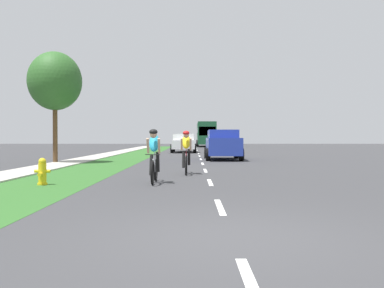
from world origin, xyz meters
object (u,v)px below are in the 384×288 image
at_px(pickup_white, 183,143).
at_px(sedan_silver, 185,142).
at_px(bus_dark_green, 205,133).
at_px(street_tree_near, 54,81).
at_px(suv_blue, 222,144).
at_px(cyclist_trailing, 185,152).
at_px(fire_hydrant_yellow, 41,172).
at_px(cyclist_lead, 153,156).

relative_size(pickup_white, sedan_silver, 1.19).
height_order(bus_dark_green, street_tree_near, street_tree_near).
distance_m(pickup_white, bus_dark_green, 24.12).
xyz_separation_m(suv_blue, street_tree_near, (-9.01, -3.39, 3.31)).
relative_size(cyclist_trailing, street_tree_near, 0.30).
distance_m(fire_hydrant_yellow, cyclist_lead, 3.18).
bearing_deg(cyclist_lead, suv_blue, 76.97).
relative_size(bus_dark_green, street_tree_near, 2.00).
bearing_deg(cyclist_trailing, suv_blue, 78.12).
height_order(fire_hydrant_yellow, bus_dark_green, bus_dark_green).
xyz_separation_m(cyclist_lead, pickup_white, (0.37, 24.68, 0.02)).
distance_m(cyclist_lead, cyclist_trailing, 3.10).
xyz_separation_m(sedan_silver, bus_dark_green, (2.79, 11.33, 1.21)).
bearing_deg(suv_blue, fire_hydrant_yellow, -114.60).
distance_m(cyclist_trailing, sedan_silver, 34.31).
bearing_deg(cyclist_trailing, bus_dark_green, 87.17).
relative_size(fire_hydrant_yellow, sedan_silver, 0.18).
xyz_separation_m(suv_blue, pickup_white, (-2.60, 11.84, -0.12)).
xyz_separation_m(cyclist_lead, bus_dark_green, (3.15, 48.61, 1.17)).
relative_size(cyclist_trailing, pickup_white, 0.34).
height_order(fire_hydrant_yellow, cyclist_trailing, cyclist_trailing).
relative_size(cyclist_lead, cyclist_trailing, 1.00).
relative_size(fire_hydrant_yellow, street_tree_near, 0.13).
bearing_deg(pickup_white, street_tree_near, -112.82).
bearing_deg(street_tree_near, bus_dark_green, 76.79).
bearing_deg(fire_hydrant_yellow, sedan_silver, 84.74).
relative_size(cyclist_trailing, sedan_silver, 0.40).
height_order(pickup_white, street_tree_near, street_tree_near).
bearing_deg(fire_hydrant_yellow, cyclist_lead, 8.22).
bearing_deg(fire_hydrant_yellow, pickup_white, 82.11).
bearing_deg(fire_hydrant_yellow, street_tree_near, 106.48).
height_order(suv_blue, pickup_white, suv_blue).
height_order(cyclist_trailing, bus_dark_green, bus_dark_green).
height_order(suv_blue, street_tree_near, street_tree_near).
height_order(fire_hydrant_yellow, sedan_silver, sedan_silver).
xyz_separation_m(suv_blue, sedan_silver, (-2.61, 24.44, -0.18)).
bearing_deg(bus_dark_green, cyclist_lead, -93.71).
height_order(cyclist_trailing, suv_blue, suv_blue).
xyz_separation_m(fire_hydrant_yellow, cyclist_trailing, (4.01, 3.42, 0.44)).
distance_m(fire_hydrant_yellow, sedan_silver, 37.89).
xyz_separation_m(sedan_silver, street_tree_near, (-6.40, -27.83, 3.49)).
height_order(fire_hydrant_yellow, cyclist_lead, cyclist_lead).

